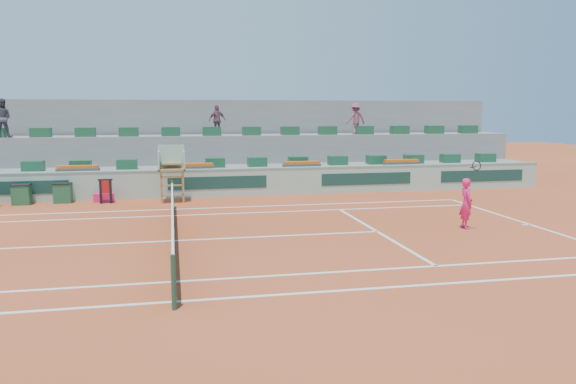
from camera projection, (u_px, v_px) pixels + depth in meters
The scene contains 19 objects.
ground at pixel (173, 241), 16.67m from camera, with size 90.00×90.00×0.00m, color #AA4321.
seating_tier_lower at pixel (172, 179), 26.95m from camera, with size 36.00×4.00×1.20m, color gray.
seating_tier_upper at pixel (172, 161), 28.40m from camera, with size 36.00×2.40×2.60m, color gray.
stadium_back_wall at pixel (171, 142), 29.82m from camera, with size 36.00×0.40×4.40m, color gray.
player_bag at pixel (104, 198), 23.77m from camera, with size 0.83×0.37×0.37m, color #FC206F.
spectator_left at pixel (2, 118), 25.87m from camera, with size 0.88×0.68×1.80m, color #464551.
spectator_mid at pixel (217, 120), 28.20m from camera, with size 0.90×0.37×1.53m, color #764E5B.
spectator_right at pixel (356, 119), 29.59m from camera, with size 1.06×0.61×1.64m, color #8E4758.
court_lines at pixel (173, 241), 16.67m from camera, with size 23.89×11.09×0.01m.
tennis_net at pixel (173, 224), 16.59m from camera, with size 0.10×11.97×1.10m.
advertising_hoarding at pixel (173, 184), 24.81m from camera, with size 36.00×0.34×1.26m.
umpire_chair at pixel (172, 165), 23.71m from camera, with size 1.10×0.90×2.40m.
seat_row_lower at pixel (172, 163), 25.96m from camera, with size 32.90×0.60×0.44m.
seat_row_upper at pixel (171, 132), 27.60m from camera, with size 32.90×0.60×0.44m.
flower_planters at pixel (137, 168), 24.90m from camera, with size 26.80×0.36×0.28m.
drink_cooler_a at pixel (63, 193), 23.55m from camera, with size 0.72×0.63×0.84m.
drink_cooler_b at pixel (22, 194), 23.08m from camera, with size 0.72×0.62×0.84m.
towel_rack at pixel (106, 189), 23.31m from camera, with size 0.59×0.10×1.03m.
tennis_player at pixel (466, 203), 18.35m from camera, with size 0.48×0.89×2.28m.
Camera 1 is at (0.05, -16.64, 3.84)m, focal length 35.00 mm.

